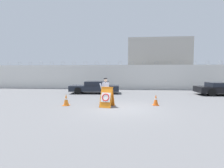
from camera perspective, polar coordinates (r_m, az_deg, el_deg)
ground_plane at (r=9.91m, az=3.12°, el=-8.02°), size 90.00×90.00×0.00m
perimeter_wall at (r=20.85m, az=4.58°, el=2.28°), size 36.00×0.30×3.33m
building_block at (r=26.01m, az=14.10°, el=6.31°), size 7.90×7.21×6.35m
barricade_sign at (r=10.30m, az=-1.70°, el=-4.23°), size 0.85×0.99×1.18m
security_guard at (r=11.03m, az=-2.16°, el=-1.95°), size 0.60×0.52×1.67m
traffic_cone_near at (r=11.09m, az=-14.74°, el=-5.03°), size 0.39×0.39×0.70m
traffic_cone_mid at (r=11.13m, az=14.12°, el=-5.05°), size 0.36×0.36×0.68m
parked_car_front_coupe at (r=16.95m, az=-5.48°, el=-1.01°), size 4.78×2.17×1.16m
parked_car_far_side at (r=18.42m, az=32.69°, el=-1.25°), size 4.81×2.07×1.13m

